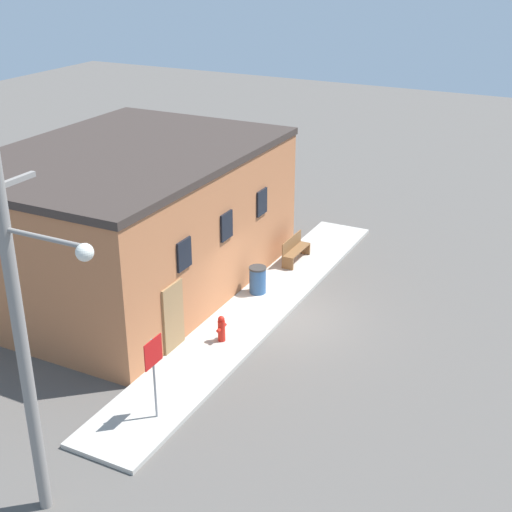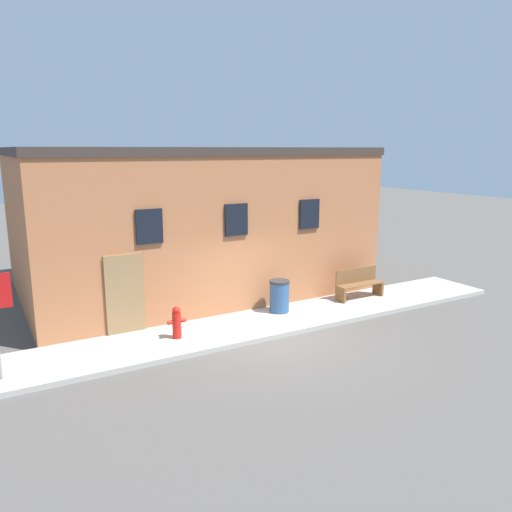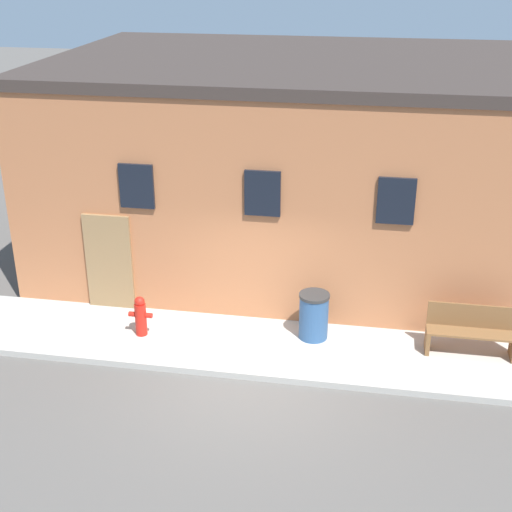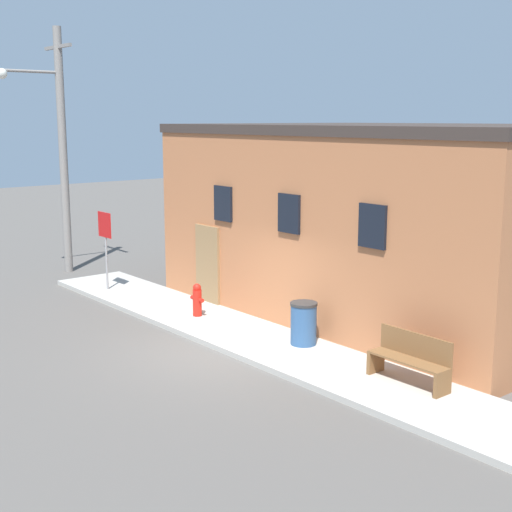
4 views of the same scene
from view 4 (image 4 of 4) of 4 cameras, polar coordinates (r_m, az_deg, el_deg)
ground_plane at (r=15.64m, az=-2.97°, el=-7.70°), size 80.00×80.00×0.00m
sidewalk at (r=16.24m, az=0.05°, el=-6.73°), size 16.57×2.12×0.13m
brick_building at (r=19.18m, az=11.26°, el=3.04°), size 10.88×7.79×4.85m
fire_hydrant at (r=17.88m, az=-4.73°, el=-3.51°), size 0.47×0.23×0.83m
stop_sign at (r=20.82m, az=-11.98°, el=1.64°), size 0.72×0.06×2.25m
bench at (r=13.70m, az=12.25°, el=-8.06°), size 1.64×0.44×0.95m
trash_bin at (r=15.64m, az=3.83°, el=-5.39°), size 0.60×0.60×0.94m
utility_pole at (r=23.93m, az=-15.48°, el=8.66°), size 1.80×2.11×7.83m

